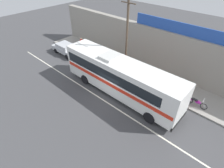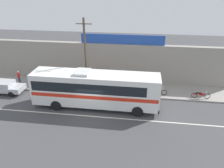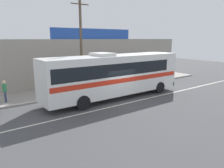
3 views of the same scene
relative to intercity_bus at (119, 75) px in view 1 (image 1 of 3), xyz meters
name	(u,v)px [view 1 (image 1 of 3)]	position (x,y,z in m)	size (l,w,h in m)	color
ground_plane	(110,97)	(-0.19, -1.02, -2.07)	(70.00, 70.00, 0.00)	#444447
sidewalk_slab	(141,74)	(-0.19, 4.18, -2.00)	(30.00, 3.60, 0.14)	gray
storefront_facade	(154,49)	(-0.19, 6.33, 0.33)	(30.00, 0.70, 4.80)	gray
storefront_billboard	(179,28)	(2.03, 6.33, 3.28)	(9.69, 0.12, 1.10)	#234CAD
road_center_stripe	(105,101)	(-0.19, -1.82, -2.06)	(30.00, 0.14, 0.01)	silver
intercity_bus	(119,75)	(0.00, 0.00, 0.00)	(12.30, 2.66, 3.78)	white
parked_car	(66,49)	(-10.76, 1.57, -1.33)	(4.37, 1.90, 1.37)	#B7BABF
utility_pole	(127,39)	(-1.48, 2.77, 2.26)	(1.60, 0.22, 8.11)	brown
motorcycle_black	(181,96)	(4.99, 2.92, -1.50)	(1.85, 0.56, 0.94)	black
motorcycle_blue	(197,102)	(6.38, 3.13, -1.50)	(1.86, 0.56, 0.94)	black
pedestrian_near_shop	(92,48)	(-7.63, 3.53, -0.97)	(0.30, 0.48, 1.66)	navy
pedestrian_far_left	(81,43)	(-10.13, 3.79, -1.00)	(0.30, 0.48, 1.61)	navy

